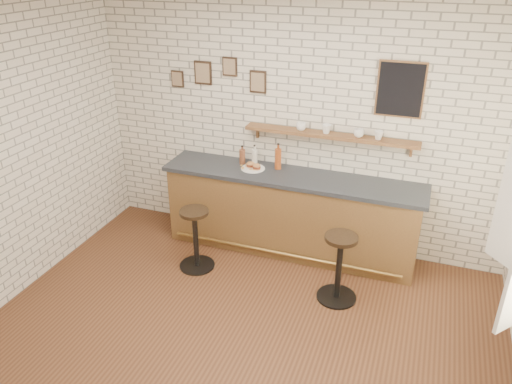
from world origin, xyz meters
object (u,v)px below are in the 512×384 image
at_px(bar_stool_left, 196,237).
at_px(shelf_cup_c, 359,133).
at_px(bitters_bottle_amber, 278,159).
at_px(condiment_bottle_yellow, 278,162).
at_px(ciabatta_sandwich, 254,166).
at_px(bitters_bottle_white, 255,157).
at_px(bitters_bottle_brown, 242,156).
at_px(shelf_cup_b, 326,129).
at_px(sandwich_plate, 253,168).
at_px(bar_counter, 291,213).
at_px(shelf_cup_a, 301,127).
at_px(shelf_cup_d, 379,135).
at_px(bar_stool_right, 339,266).

xyz_separation_m(bar_stool_left, shelf_cup_c, (1.62, 0.94, 1.15)).
relative_size(bitters_bottle_amber, condiment_bottle_yellow, 1.47).
relative_size(ciabatta_sandwich, bitters_bottle_white, 0.78).
xyz_separation_m(bitters_bottle_brown, bitters_bottle_white, (0.16, 0.00, 0.01)).
bearing_deg(shelf_cup_b, sandwich_plate, 138.90).
bearing_deg(ciabatta_sandwich, bitters_bottle_white, 103.79).
bearing_deg(bar_counter, ciabatta_sandwich, 177.65).
bearing_deg(shelf_cup_a, shelf_cup_d, -17.36).
bearing_deg(bar_stool_right, shelf_cup_d, 80.58).
relative_size(bitters_bottle_amber, shelf_cup_c, 2.72).
height_order(shelf_cup_b, shelf_cup_d, shelf_cup_b).
relative_size(bar_counter, condiment_bottle_yellow, 14.28).
height_order(bar_stool_left, shelf_cup_c, shelf_cup_c).
bearing_deg(bar_counter, bar_stool_right, -45.35).
distance_m(bar_counter, sandwich_plate, 0.71).
bearing_deg(shelf_cup_c, bar_stool_right, -164.58).
bearing_deg(bar_counter, condiment_bottle_yellow, 148.23).
bearing_deg(bitters_bottle_amber, bar_stool_left, -129.12).
relative_size(condiment_bottle_yellow, shelf_cup_b, 1.96).
xyz_separation_m(bitters_bottle_white, bitters_bottle_amber, (0.30, -0.00, 0.02)).
xyz_separation_m(bar_counter, bar_stool_left, (-0.92, -0.74, -0.11)).
xyz_separation_m(sandwich_plate, bitters_bottle_amber, (0.28, 0.11, 0.12)).
xyz_separation_m(bitters_bottle_amber, bar_stool_right, (0.97, -0.89, -0.73)).
distance_m(condiment_bottle_yellow, bar_stool_left, 1.32).
relative_size(bitters_bottle_white, condiment_bottle_yellow, 1.21).
bearing_deg(bitters_bottle_brown, bitters_bottle_amber, -0.00).
bearing_deg(shelf_cup_b, bar_stool_right, -119.80).
height_order(bar_counter, shelf_cup_b, shelf_cup_b).
distance_m(bitters_bottle_brown, condiment_bottle_yellow, 0.46).
bearing_deg(sandwich_plate, shelf_cup_a, 18.94).
bearing_deg(bitters_bottle_white, shelf_cup_b, 4.84).
bearing_deg(ciabatta_sandwich, bar_stool_left, -119.90).
distance_m(bitters_bottle_amber, bar_stool_right, 1.50).
bearing_deg(bar_counter, shelf_cup_d, 12.39).
bearing_deg(sandwich_plate, bar_counter, -2.30).
distance_m(sandwich_plate, ciabatta_sandwich, 0.04).
bearing_deg(bitters_bottle_amber, shelf_cup_b, 7.45).
distance_m(sandwich_plate, shelf_cup_a, 0.77).
relative_size(bitters_bottle_amber, bar_stool_right, 0.41).
xyz_separation_m(bar_stool_left, shelf_cup_a, (0.96, 0.94, 1.14)).
height_order(shelf_cup_a, shelf_cup_c, shelf_cup_c).
distance_m(shelf_cup_c, shelf_cup_d, 0.22).
relative_size(bar_counter, shelf_cup_b, 27.96).
bearing_deg(shelf_cup_a, sandwich_plate, -178.43).
relative_size(ciabatta_sandwich, bar_stool_right, 0.26).
xyz_separation_m(bar_stool_right, shelf_cup_c, (-0.06, 0.96, 1.13)).
height_order(bar_stool_right, shelf_cup_a, shelf_cup_a).
relative_size(bitters_bottle_white, shelf_cup_d, 2.54).
bearing_deg(shelf_cup_d, ciabatta_sandwich, -162.86).
relative_size(bitters_bottle_brown, bitters_bottle_amber, 0.73).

